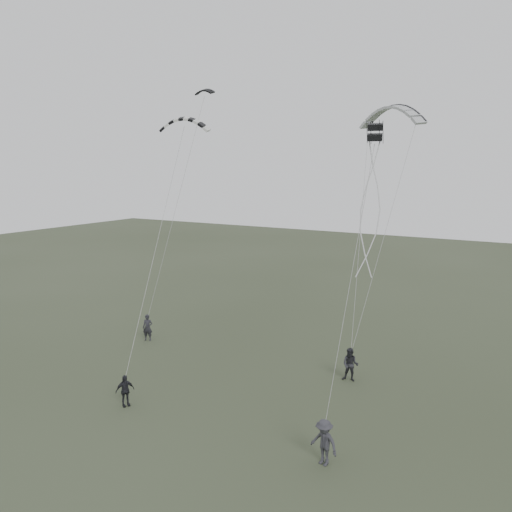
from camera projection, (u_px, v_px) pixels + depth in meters
The scene contains 9 objects.
ground at pixel (178, 407), 24.97m from camera, with size 140.00×140.00×0.00m, color #303824.
flyer_left at pixel (148, 328), 34.50m from camera, with size 0.67×0.44×1.85m, color black.
flyer_right at pixel (350, 365), 27.91m from camera, with size 0.92×0.72×1.90m, color black.
flyer_center at pixel (125, 391), 24.98m from camera, with size 0.96×0.40×1.63m, color black.
flyer_far at pixel (324, 442), 20.00m from camera, with size 1.24×0.71×1.92m, color #2D2D33.
kite_dark_small at pixel (204, 90), 35.15m from camera, with size 1.50×0.45×0.50m, color black, non-canonical shape.
kite_pale_large at pixel (392, 107), 31.97m from camera, with size 4.57×1.03×1.83m, color #A2A5A7, non-canonical shape.
kite_striped at pixel (184, 119), 29.52m from camera, with size 2.97×0.74×1.17m, color black, non-canonical shape.
kite_box at pixel (375, 132), 21.86m from camera, with size 0.64×0.64×0.72m, color black, non-canonical shape.
Camera 1 is at (15.04, -18.18, 11.81)m, focal length 35.00 mm.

